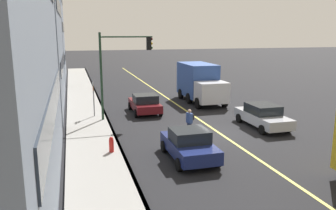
{
  "coord_description": "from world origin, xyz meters",
  "views": [
    {
      "loc": [
        -18.75,
        8.52,
        6.07
      ],
      "look_at": [
        0.99,
        2.93,
        1.69
      ],
      "focal_mm": 36.66,
      "sensor_mm": 36.0,
      "label": 1
    }
  ],
  "objects_px": {
    "pedestrian_with_backpack": "(190,121)",
    "street_sign_post": "(94,96)",
    "car_maroon": "(145,104)",
    "car_silver": "(263,116)",
    "traffic_light_mast": "(120,61)",
    "fire_hydrant": "(111,146)",
    "truck_blue": "(200,82)",
    "car_navy": "(189,144)"
  },
  "relations": [
    {
      "from": "pedestrian_with_backpack",
      "to": "street_sign_post",
      "type": "distance_m",
      "value": 7.9
    },
    {
      "from": "car_maroon",
      "to": "car_silver",
      "type": "distance_m",
      "value": 8.85
    },
    {
      "from": "traffic_light_mast",
      "to": "car_maroon",
      "type": "bearing_deg",
      "value": -49.22
    },
    {
      "from": "street_sign_post",
      "to": "fire_hydrant",
      "type": "bearing_deg",
      "value": -177.8
    },
    {
      "from": "pedestrian_with_backpack",
      "to": "truck_blue",
      "type": "bearing_deg",
      "value": -24.18
    },
    {
      "from": "fire_hydrant",
      "to": "street_sign_post",
      "type": "bearing_deg",
      "value": 2.2
    },
    {
      "from": "traffic_light_mast",
      "to": "fire_hydrant",
      "type": "xyz_separation_m",
      "value": [
        -6.77,
        1.52,
        -3.65
      ]
    },
    {
      "from": "car_maroon",
      "to": "car_navy",
      "type": "xyz_separation_m",
      "value": [
        -10.14,
        -0.03,
        0.02
      ]
    },
    {
      "from": "traffic_light_mast",
      "to": "car_silver",
      "type": "bearing_deg",
      "value": -116.59
    },
    {
      "from": "street_sign_post",
      "to": "pedestrian_with_backpack",
      "type": "bearing_deg",
      "value": -139.09
    },
    {
      "from": "street_sign_post",
      "to": "truck_blue",
      "type": "bearing_deg",
      "value": -69.38
    },
    {
      "from": "car_maroon",
      "to": "car_silver",
      "type": "height_order",
      "value": "car_silver"
    },
    {
      "from": "car_silver",
      "to": "pedestrian_with_backpack",
      "type": "distance_m",
      "value": 5.22
    },
    {
      "from": "pedestrian_with_backpack",
      "to": "traffic_light_mast",
      "type": "height_order",
      "value": "traffic_light_mast"
    },
    {
      "from": "car_silver",
      "to": "street_sign_post",
      "type": "xyz_separation_m",
      "value": [
        5.43,
        10.35,
        0.84
      ]
    },
    {
      "from": "pedestrian_with_backpack",
      "to": "street_sign_post",
      "type": "xyz_separation_m",
      "value": [
        5.95,
        5.16,
        0.67
      ]
    },
    {
      "from": "car_navy",
      "to": "traffic_light_mast",
      "type": "relative_size",
      "value": 0.65
    },
    {
      "from": "car_navy",
      "to": "pedestrian_with_backpack",
      "type": "xyz_separation_m",
      "value": [
        3.62,
        -1.29,
        0.19
      ]
    },
    {
      "from": "car_silver",
      "to": "truck_blue",
      "type": "relative_size",
      "value": 0.69
    },
    {
      "from": "pedestrian_with_backpack",
      "to": "street_sign_post",
      "type": "relative_size",
      "value": 0.59
    },
    {
      "from": "car_silver",
      "to": "truck_blue",
      "type": "distance_m",
      "value": 9.07
    },
    {
      "from": "pedestrian_with_backpack",
      "to": "car_navy",
      "type": "bearing_deg",
      "value": 160.34
    },
    {
      "from": "car_silver",
      "to": "traffic_light_mast",
      "type": "xyz_separation_m",
      "value": [
        4.27,
        8.52,
        3.35
      ]
    },
    {
      "from": "street_sign_post",
      "to": "fire_hydrant",
      "type": "xyz_separation_m",
      "value": [
        -7.93,
        -0.31,
        -1.14
      ]
    },
    {
      "from": "car_maroon",
      "to": "traffic_light_mast",
      "type": "xyz_separation_m",
      "value": [
        -1.74,
        2.01,
        3.39
      ]
    },
    {
      "from": "street_sign_post",
      "to": "car_maroon",
      "type": "bearing_deg",
      "value": -81.45
    },
    {
      "from": "truck_blue",
      "to": "pedestrian_with_backpack",
      "type": "height_order",
      "value": "truck_blue"
    },
    {
      "from": "truck_blue",
      "to": "car_maroon",
      "type": "bearing_deg",
      "value": 118.0
    },
    {
      "from": "truck_blue",
      "to": "street_sign_post",
      "type": "distance_m",
      "value": 10.07
    },
    {
      "from": "car_silver",
      "to": "fire_hydrant",
      "type": "xyz_separation_m",
      "value": [
        -2.5,
        10.04,
        -0.3
      ]
    },
    {
      "from": "car_navy",
      "to": "truck_blue",
      "type": "height_order",
      "value": "truck_blue"
    },
    {
      "from": "pedestrian_with_backpack",
      "to": "car_maroon",
      "type": "bearing_deg",
      "value": 11.42
    },
    {
      "from": "car_maroon",
      "to": "traffic_light_mast",
      "type": "relative_size",
      "value": 0.66
    },
    {
      "from": "car_maroon",
      "to": "truck_blue",
      "type": "bearing_deg",
      "value": -62.0
    },
    {
      "from": "fire_hydrant",
      "to": "car_maroon",
      "type": "bearing_deg",
      "value": -22.57
    },
    {
      "from": "car_maroon",
      "to": "street_sign_post",
      "type": "relative_size",
      "value": 1.48
    },
    {
      "from": "truck_blue",
      "to": "fire_hydrant",
      "type": "distance_m",
      "value": 14.71
    },
    {
      "from": "car_silver",
      "to": "pedestrian_with_backpack",
      "type": "relative_size",
      "value": 2.81
    },
    {
      "from": "car_silver",
      "to": "truck_blue",
      "type": "bearing_deg",
      "value": 5.9
    },
    {
      "from": "truck_blue",
      "to": "fire_hydrant",
      "type": "relative_size",
      "value": 6.96
    },
    {
      "from": "street_sign_post",
      "to": "traffic_light_mast",
      "type": "bearing_deg",
      "value": -122.43
    },
    {
      "from": "car_maroon",
      "to": "traffic_light_mast",
      "type": "distance_m",
      "value": 4.31
    }
  ]
}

